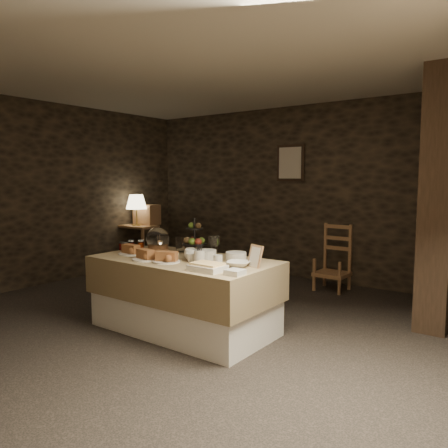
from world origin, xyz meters
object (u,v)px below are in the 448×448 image
Objects in this scene: buffet_table at (184,289)px; wine_rack at (147,215)px; table_lamp at (136,202)px; fruit_stand at (194,240)px; console_table at (137,233)px; timber_column at (437,201)px; chair at (334,261)px.

wine_rack is at bearing 142.78° from buffet_table.
wine_rack is (-0.00, 0.23, -0.22)m from table_lamp.
fruit_stand is at bearing -30.20° from table_lamp.
console_table is at bearing -105.52° from wine_rack.
fruit_stand reaches higher than buffet_table.
console_table is 0.52m from table_lamp.
console_table is at bearing 135.00° from table_lamp.
timber_column is at bearing -6.63° from wine_rack.
table_lamp reaches higher than buffet_table.
console_table is 1.05× the size of chair.
fruit_stand is (2.54, -1.50, 0.26)m from console_table.
console_table is 0.28× the size of timber_column.
buffet_table is 4.90× the size of fruit_stand.
buffet_table is 0.55m from fruit_stand.
timber_column is (4.66, -0.36, 0.69)m from console_table.
buffet_table is at bearing -102.38° from chair.
fruit_stand is (2.49, -1.45, -0.25)m from table_lamp.
table_lamp is 4.62m from timber_column.
chair is at bearing 76.78° from buffet_table.
table_lamp is (0.05, -0.05, 0.52)m from console_table.
timber_column is (1.43, -0.99, 0.90)m from chair.
fruit_stand is (2.49, -1.68, -0.03)m from wine_rack.
wine_rack is (-2.60, 1.98, 0.49)m from buffet_table.
table_lamp is at bearing -90.00° from wine_rack.
wine_rack reaches higher than chair.
buffet_table is 3.30m from wine_rack.
console_table is 0.35m from wine_rack.
chair is 1.86× the size of fruit_stand.
fruit_stand is at bearing -33.99° from wine_rack.
wine_rack is at bearing 173.37° from timber_column.
console_table reaches higher than buffet_table.
chair is 2.29m from fruit_stand.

